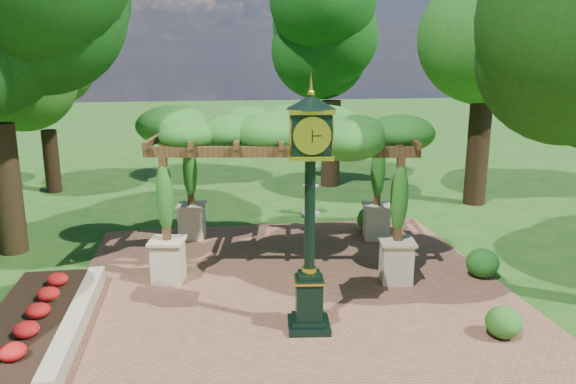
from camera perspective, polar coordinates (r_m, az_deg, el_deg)
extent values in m
plane|color=#1E4714|center=(11.79, 1.97, -13.34)|extent=(120.00, 120.00, 0.00)
cube|color=brown|center=(12.66, 1.09, -11.24)|extent=(10.00, 12.00, 0.04)
cube|color=#C6B793|center=(12.24, -20.69, -12.17)|extent=(0.35, 5.00, 0.40)
cube|color=red|center=(12.47, -24.83, -12.19)|extent=(1.50, 5.00, 0.36)
cube|color=black|center=(11.57, 2.12, -13.33)|extent=(0.92, 0.92, 0.12)
cube|color=black|center=(11.32, 2.14, -10.82)|extent=(0.57, 0.57, 0.93)
cube|color=gold|center=(11.16, 2.16, -8.88)|extent=(0.64, 0.64, 0.04)
cylinder|color=black|center=(10.72, 2.23, -2.24)|extent=(0.23, 0.23, 2.38)
cube|color=black|center=(10.40, 2.31, 6.00)|extent=(0.80, 0.80, 0.72)
cylinder|color=#EBE4C7|center=(10.03, 2.47, 5.72)|extent=(0.62, 0.10, 0.62)
cone|color=black|center=(10.34, 2.34, 9.13)|extent=(1.03, 1.03, 0.26)
sphere|color=gold|center=(10.33, 2.34, 9.98)|extent=(0.14, 0.14, 0.14)
cube|color=beige|center=(13.93, -12.07, -6.88)|extent=(0.82, 0.82, 0.99)
cube|color=#4F361B|center=(13.47, -12.40, -0.63)|extent=(0.20, 0.20, 2.03)
cube|color=beige|center=(13.84, 10.92, -6.97)|extent=(0.82, 0.82, 0.99)
cube|color=#4F361B|center=(13.37, 11.22, -0.67)|extent=(0.20, 0.20, 2.03)
cube|color=beige|center=(17.00, -9.72, -3.01)|extent=(0.82, 0.82, 0.99)
cube|color=#4F361B|center=(16.62, -9.94, 2.17)|extent=(0.20, 0.20, 2.03)
cube|color=beige|center=(16.92, 8.95, -3.06)|extent=(0.82, 0.82, 0.99)
cube|color=#4F361B|center=(16.54, 9.15, 2.15)|extent=(0.20, 0.20, 2.03)
cube|color=#4F361B|center=(12.91, -0.64, 4.09)|extent=(6.31, 1.20, 0.24)
cube|color=#4F361B|center=(16.17, -0.43, 6.03)|extent=(6.31, 1.20, 0.24)
ellipsoid|color=#23621C|center=(14.50, -0.52, 6.33)|extent=(6.94, 4.95, 1.10)
cube|color=gray|center=(19.44, 2.30, -2.18)|extent=(0.59, 0.59, 0.11)
cylinder|color=gray|center=(19.31, 2.32, -0.82)|extent=(0.30, 0.30, 0.95)
cylinder|color=gray|center=(19.20, 2.33, 0.61)|extent=(0.56, 0.56, 0.05)
ellipsoid|color=#245F1B|center=(11.86, 21.07, -12.24)|extent=(0.86, 0.86, 0.62)
ellipsoid|color=#1C5919|center=(14.71, 19.15, -6.81)|extent=(0.96, 0.96, 0.72)
ellipsoid|color=#28641D|center=(17.53, 8.48, -2.77)|extent=(0.96, 0.96, 0.80)
cylinder|color=#352615|center=(17.16, -26.63, 0.25)|extent=(0.75, 0.75, 3.61)
cylinder|color=black|center=(24.41, -22.89, 2.91)|extent=(0.60, 0.60, 2.51)
ellipsoid|color=#255317|center=(24.08, -23.61, 10.49)|extent=(3.94, 3.94, 3.97)
cylinder|color=#362215|center=(23.61, 4.36, 4.93)|extent=(0.78, 0.78, 3.58)
ellipsoid|color=#114411|center=(23.36, 4.57, 16.20)|extent=(3.91, 3.91, 5.66)
cylinder|color=black|center=(21.66, 18.73, 4.02)|extent=(0.80, 0.80, 4.00)
ellipsoid|color=#26621C|center=(21.48, 19.82, 17.71)|extent=(5.07, 5.07, 6.32)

